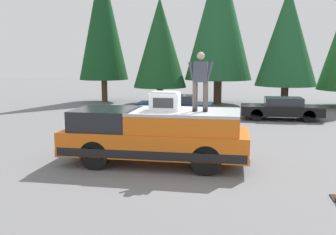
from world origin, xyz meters
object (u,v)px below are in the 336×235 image
object	(u,v)px
person_on_truck_bed	(200,80)
parked_car_navy	(175,106)
parked_car_black	(282,109)
pickup_truck	(155,135)
compressor_unit	(165,101)

from	to	relation	value
person_on_truck_bed	parked_car_navy	distance (m)	10.17
parked_car_black	parked_car_navy	bearing A→B (deg)	87.20
pickup_truck	person_on_truck_bed	xyz separation A→B (m)	(-0.07, -1.34, 1.68)
compressor_unit	person_on_truck_bed	bearing A→B (deg)	-88.26
pickup_truck	parked_car_black	xyz separation A→B (m)	(9.36, -4.74, -0.29)
compressor_unit	parked_car_navy	size ratio (longest dim) A/B	0.20
person_on_truck_bed	parked_car_black	distance (m)	10.22
compressor_unit	person_on_truck_bed	xyz separation A→B (m)	(0.03, -1.02, 0.62)
parked_car_black	parked_car_navy	distance (m)	5.68
person_on_truck_bed	compressor_unit	bearing A→B (deg)	91.74
compressor_unit	parked_car_black	distance (m)	10.54
pickup_truck	parked_car_navy	bearing A→B (deg)	5.56
pickup_truck	person_on_truck_bed	size ratio (longest dim) A/B	3.28
parked_car_black	pickup_truck	bearing A→B (deg)	153.16
pickup_truck	compressor_unit	xyz separation A→B (m)	(-0.10, -0.31, 1.05)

